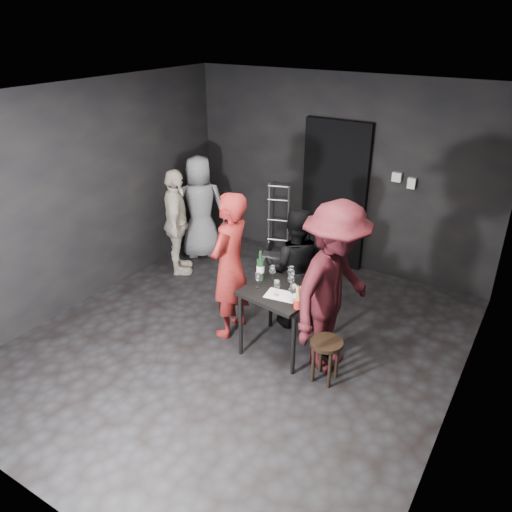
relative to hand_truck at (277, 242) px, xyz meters
The scene contains 27 objects.
floor 2.38m from the hand_truck, 70.31° to the right, with size 4.50×5.00×0.02m, color black.
ceiling 3.44m from the hand_truck, 70.31° to the right, with size 4.50×5.00×0.02m, color silver.
wall_back 1.42m from the hand_truck, 18.28° to the left, with size 4.50×0.04×2.70m, color black.
wall_front 4.94m from the hand_truck, 80.41° to the right, with size 4.50×0.04×2.70m, color black.
wall_left 2.90m from the hand_truck, 122.96° to the right, with size 0.04×5.00×2.70m, color black.
wall_right 3.95m from the hand_truck, 36.24° to the right, with size 0.04×5.00×2.70m, color black.
doorway 1.18m from the hand_truck, 14.33° to the left, with size 0.95×0.10×2.10m, color black.
wallbox_upper 2.08m from the hand_truck, ahead, with size 0.12×0.06×0.12m, color #B7B7B2.
wallbox_lower 2.21m from the hand_truck, ahead, with size 0.10×0.06×0.14m, color #B7B7B2.
hand_truck is the anchor object (origin of this frame).
tasting_table 2.45m from the hand_truck, 59.26° to the right, with size 0.72×0.72×0.75m.
stool 2.97m from the hand_truck, 50.90° to the right, with size 0.33×0.33×0.47m.
server_red 2.28m from the hand_truck, 74.72° to the right, with size 0.71×0.46×1.93m, color maroon.
woman_black 1.96m from the hand_truck, 54.36° to the right, with size 0.69×0.38×1.42m, color black.
man_maroon 2.86m from the hand_truck, 48.61° to the right, with size 1.44×0.67×2.22m, color #390F15.
bystander_cream 1.63m from the hand_truck, 126.25° to the right, with size 0.89×0.43×1.52m, color beige.
bystander_grey 1.30m from the hand_truck, 147.55° to the right, with size 0.78×0.43×1.60m, color gray.
tasting_mat 2.59m from the hand_truck, 59.51° to the right, with size 0.32×0.21×0.00m, color white.
wine_glass_a 2.47m from the hand_truck, 65.39° to the right, with size 0.07×0.07×0.18m, color white, non-canonical shape.
wine_glass_b 2.32m from the hand_truck, 61.91° to the right, with size 0.08×0.08×0.20m, color white, non-canonical shape.
wine_glass_c 2.36m from the hand_truck, 56.86° to the right, with size 0.08×0.08×0.21m, color white, non-canonical shape.
wine_glass_d 2.61m from the hand_truck, 60.61° to the right, with size 0.07×0.07×0.19m, color white, non-canonical shape.
wine_glass_e 2.73m from the hand_truck, 57.09° to the right, with size 0.08×0.08×0.22m, color white, non-canonical shape.
wine_glass_f 2.52m from the hand_truck, 57.14° to the right, with size 0.08×0.08×0.21m, color white, non-canonical shape.
wine_bottle 2.31m from the hand_truck, 65.29° to the right, with size 0.08×0.08×0.34m.
breadstick_cup 2.85m from the hand_truck, 56.27° to the right, with size 0.08×0.08×0.26m.
reserved_card 2.67m from the hand_truck, 53.60° to the right, with size 0.07×0.12×0.09m, color white, non-canonical shape.
Camera 1 is at (2.61, -3.86, 3.37)m, focal length 35.00 mm.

